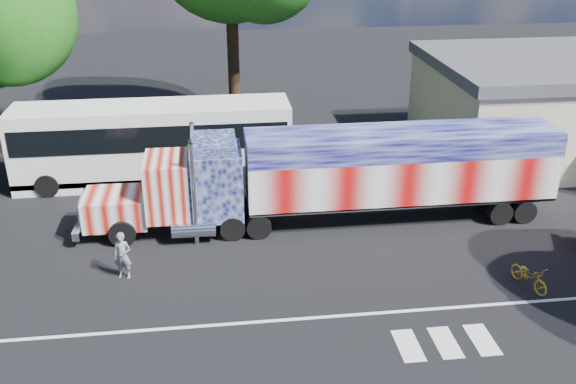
{
  "coord_description": "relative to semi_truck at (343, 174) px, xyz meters",
  "views": [
    {
      "loc": [
        -2.92,
        -20.39,
        12.57
      ],
      "look_at": [
        0.0,
        3.0,
        1.9
      ],
      "focal_mm": 40.0,
      "sensor_mm": 36.0,
      "label": 1
    }
  ],
  "objects": [
    {
      "name": "ground",
      "position": [
        -2.42,
        -3.9,
        -2.2
      ],
      "size": [
        100.0,
        100.0,
        0.0
      ],
      "primitive_type": "plane",
      "color": "black"
    },
    {
      "name": "semi_truck",
      "position": [
        0.0,
        0.0,
        0.0
      ],
      "size": [
        20.08,
        3.17,
        4.28
      ],
      "color": "black",
      "rests_on": "ground"
    },
    {
      "name": "lane_markings",
      "position": [
        -0.71,
        -7.67,
        -2.2
      ],
      "size": [
        30.0,
        2.67,
        0.01
      ],
      "color": "silver",
      "rests_on": "ground"
    },
    {
      "name": "woman",
      "position": [
        -8.8,
        -3.51,
        -1.3
      ],
      "size": [
        0.74,
        0.57,
        1.8
      ],
      "primitive_type": "imported",
      "rotation": [
        0.0,
        0.0,
        -0.23
      ],
      "color": "slate",
      "rests_on": "ground"
    },
    {
      "name": "bicycle",
      "position": [
        5.59,
        -5.98,
        -1.74
      ],
      "size": [
        1.1,
        1.87,
        0.93
      ],
      "primitive_type": "imported",
      "rotation": [
        0.0,
        0.0,
        0.29
      ],
      "color": "gold",
      "rests_on": "ground"
    },
    {
      "name": "coach_bus",
      "position": [
        -8.17,
        5.53,
        -0.22
      ],
      "size": [
        13.17,
        3.07,
        3.83
      ],
      "color": "white",
      "rests_on": "ground"
    }
  ]
}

